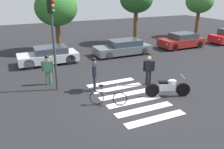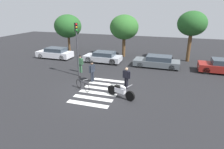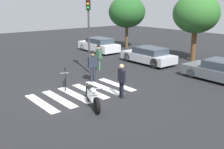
% 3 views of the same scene
% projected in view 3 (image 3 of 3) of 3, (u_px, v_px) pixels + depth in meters
% --- Properties ---
extents(ground_plane, '(60.00, 60.00, 0.00)m').
position_uv_depth(ground_plane, '(83.00, 93.00, 13.36)').
color(ground_plane, '#232326').
extents(police_motorcycle, '(2.16, 1.04, 1.07)m').
position_uv_depth(police_motorcycle, '(92.00, 96.00, 11.50)').
color(police_motorcycle, black).
rests_on(police_motorcycle, ground_plane).
extents(leaning_bicycle, '(1.54, 0.92, 1.00)m').
position_uv_depth(leaning_bicycle, '(65.00, 81.00, 14.08)').
color(leaning_bicycle, black).
rests_on(leaning_bicycle, ground_plane).
extents(officer_on_foot, '(0.36, 0.65, 1.85)m').
position_uv_depth(officer_on_foot, '(93.00, 64.00, 14.97)').
color(officer_on_foot, '#1E232D').
rests_on(officer_on_foot, ground_plane).
extents(officer_by_motorcycle, '(0.64, 0.33, 1.67)m').
position_uv_depth(officer_by_motorcycle, '(122.00, 79.00, 12.44)').
color(officer_by_motorcycle, black).
rests_on(officer_by_motorcycle, ground_plane).
extents(pedestrian_bystander, '(0.65, 0.26, 1.74)m').
position_uv_depth(pedestrian_bystander, '(99.00, 55.00, 17.68)').
color(pedestrian_bystander, '#3F724C').
rests_on(pedestrian_bystander, ground_plane).
extents(crosswalk_stripes, '(2.88, 4.95, 0.01)m').
position_uv_depth(crosswalk_stripes, '(83.00, 93.00, 13.36)').
color(crosswalk_stripes, silver).
rests_on(crosswalk_stripes, ground_plane).
extents(car_white_van, '(4.35, 1.84, 1.30)m').
position_uv_depth(car_white_van, '(99.00, 45.00, 24.33)').
color(car_white_van, black).
rests_on(car_white_van, ground_plane).
extents(car_silver_sedan, '(4.20, 1.89, 1.23)m').
position_uv_depth(car_silver_sedan, '(149.00, 55.00, 19.67)').
color(car_silver_sedan, black).
rests_on(car_silver_sedan, ground_plane).
extents(traffic_light_pole, '(0.34, 0.34, 4.71)m').
position_uv_depth(traffic_light_pole, '(89.00, 24.00, 16.34)').
color(traffic_light_pole, '#38383D').
rests_on(traffic_light_pole, ground_plane).
extents(street_tree_near, '(3.58, 3.58, 5.07)m').
position_uv_depth(street_tree_near, '(127.00, 12.00, 25.61)').
color(street_tree_near, brown).
rests_on(street_tree_near, ground_plane).
extents(street_tree_mid, '(3.49, 3.49, 5.13)m').
position_uv_depth(street_tree_mid, '(196.00, 14.00, 19.81)').
color(street_tree_mid, brown).
rests_on(street_tree_mid, ground_plane).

